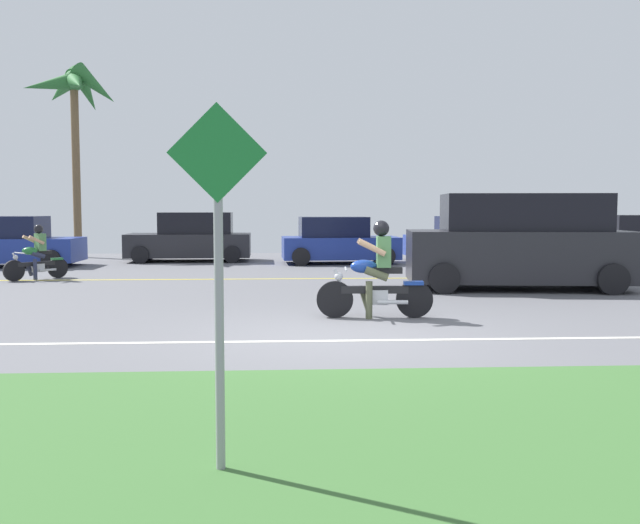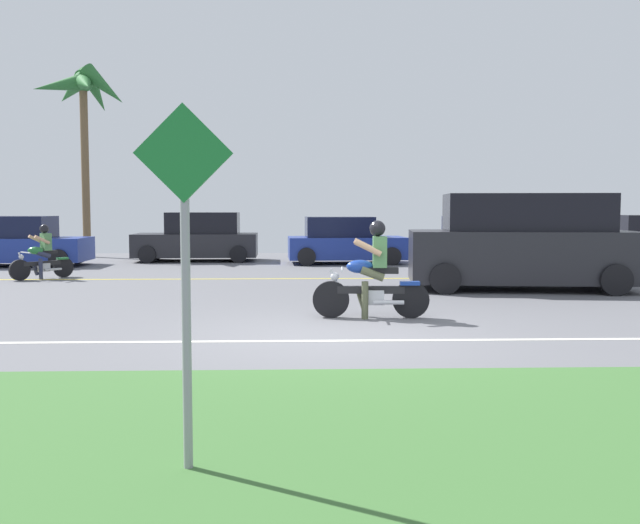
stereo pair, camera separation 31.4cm
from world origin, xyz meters
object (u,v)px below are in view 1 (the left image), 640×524
at_px(parked_car_4, 636,239).
at_px(suv_nearby, 520,243).
at_px(street_sign, 218,252).
at_px(parked_car_0, 10,243).
at_px(parked_car_1, 191,239).
at_px(palm_tree_0, 74,95).
at_px(motorcyclist_distant, 37,256).
at_px(parked_car_3, 469,240).
at_px(parked_car_2, 338,242).
at_px(motorcyclist, 376,277).

bearing_deg(parked_car_4, suv_nearby, -130.36).
height_order(parked_car_4, street_sign, street_sign).
distance_m(parked_car_0, parked_car_1, 5.52).
distance_m(parked_car_1, street_sign, 19.02).
distance_m(suv_nearby, parked_car_0, 14.87).
relative_size(palm_tree_0, motorcyclist_distant, 5.12).
distance_m(parked_car_3, motorcyclist_distant, 13.62).
bearing_deg(street_sign, parked_car_3, 70.23).
height_order(suv_nearby, parked_car_2, suv_nearby).
bearing_deg(parked_car_0, motorcyclist, -47.10).
bearing_deg(palm_tree_0, parked_car_4, -7.87).
distance_m(palm_tree_0, motorcyclist_distant, 9.64).
bearing_deg(motorcyclist_distant, parked_car_4, 16.62).
height_order(parked_car_0, palm_tree_0, palm_tree_0).
relative_size(parked_car_2, parked_car_3, 0.91).
bearing_deg(motorcyclist_distant, parked_car_1, 62.76).
bearing_deg(parked_car_0, parked_car_1, 20.12).
height_order(motorcyclist_distant, street_sign, street_sign).
bearing_deg(palm_tree_0, parked_car_1, -26.42).
distance_m(motorcyclist, suv_nearby, 5.27).
xyz_separation_m(parked_car_2, street_sign, (-2.21, -17.63, 0.77)).
height_order(suv_nearby, parked_car_1, suv_nearby).
xyz_separation_m(parked_car_0, street_sign, (7.76, -16.94, 0.76)).
bearing_deg(suv_nearby, parked_car_2, 114.59).
xyz_separation_m(parked_car_2, motorcyclist_distant, (-7.82, -4.67, -0.12)).
relative_size(motorcyclist, suv_nearby, 0.37).
relative_size(parked_car_4, palm_tree_0, 0.54).
bearing_deg(parked_car_3, parked_car_1, 179.36).
bearing_deg(parked_car_1, parked_car_0, -159.88).
bearing_deg(suv_nearby, motorcyclist_distant, 166.71).
relative_size(motorcyclist, parked_car_3, 0.46).
bearing_deg(parked_car_4, parked_car_2, -176.12).
relative_size(palm_tree_0, street_sign, 2.89).
xyz_separation_m(parked_car_2, parked_car_3, (4.52, 1.10, 0.00)).
xyz_separation_m(parked_car_1, palm_tree_0, (-4.31, 2.14, 5.01)).
bearing_deg(palm_tree_0, parked_car_3, -9.36).
bearing_deg(motorcyclist, parked_car_3, 68.38).
relative_size(suv_nearby, parked_car_0, 1.26).
distance_m(parked_car_4, street_sign, 22.10).
xyz_separation_m(parked_car_0, parked_car_1, (5.18, 1.90, 0.04)).
relative_size(motorcyclist, street_sign, 0.78).
height_order(suv_nearby, parked_car_4, suv_nearby).
distance_m(suv_nearby, parked_car_1, 11.78).
height_order(motorcyclist, parked_car_2, motorcyclist).
relative_size(motorcyclist, parked_car_0, 0.47).
height_order(motorcyclist, street_sign, street_sign).
xyz_separation_m(parked_car_1, street_sign, (2.58, -18.83, 0.71)).
bearing_deg(suv_nearby, motorcyclist, -134.03).
height_order(parked_car_3, street_sign, street_sign).
bearing_deg(parked_car_3, suv_nearby, -97.97).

